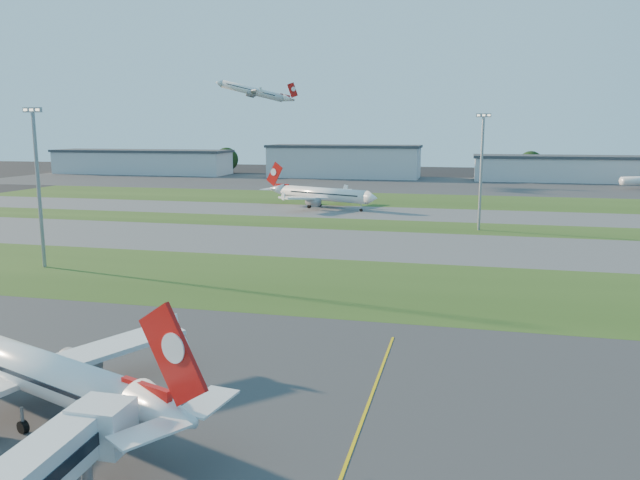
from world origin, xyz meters
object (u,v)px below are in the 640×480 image
(airliner_parked, at_px, (27,369))
(light_mast_centre, at_px, (481,164))
(light_mast_west, at_px, (38,177))
(airliner_taxiing, at_px, (323,194))

(airliner_parked, distance_m, light_mast_centre, 109.55)
(light_mast_west, height_order, light_mast_centre, same)
(airliner_taxiing, bearing_deg, light_mast_west, 96.19)
(light_mast_centre, bearing_deg, airliner_parked, -109.36)
(airliner_taxiing, xyz_separation_m, light_mast_west, (-26.92, -86.47, 10.82))
(airliner_taxiing, distance_m, light_mast_centre, 53.86)
(airliner_parked, distance_m, light_mast_west, 58.85)
(airliner_parked, relative_size, airliner_taxiing, 0.93)
(airliner_parked, distance_m, airliner_taxiing, 133.46)
(airliner_parked, height_order, light_mast_west, light_mast_west)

